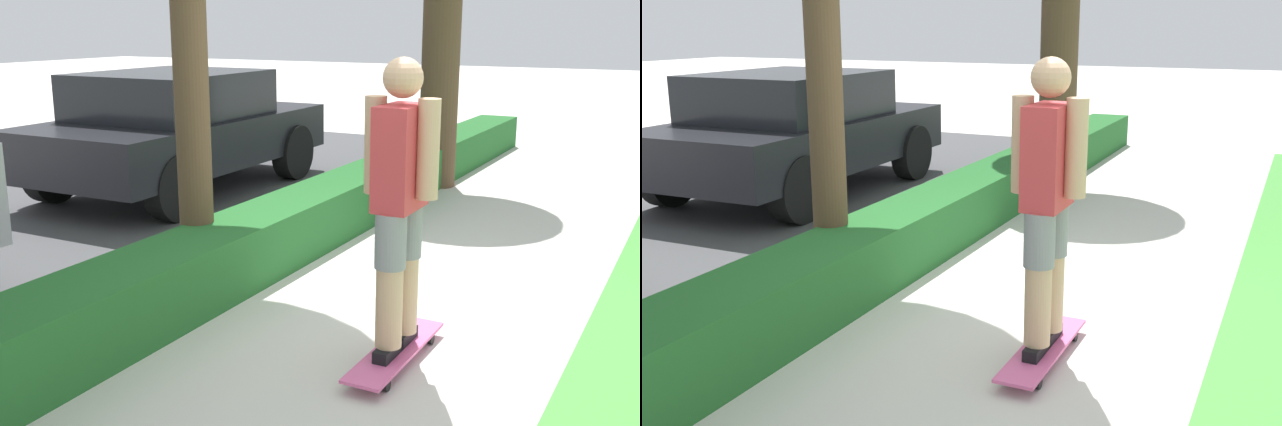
% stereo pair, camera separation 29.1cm
% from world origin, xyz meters
% --- Properties ---
extents(ground_plane, '(60.00, 60.00, 0.00)m').
position_xyz_m(ground_plane, '(0.00, 0.00, 0.00)').
color(ground_plane, beige).
extents(hedge_row, '(15.87, 0.60, 0.49)m').
position_xyz_m(hedge_row, '(0.00, 1.60, 0.24)').
color(hedge_row, '#236028').
rests_on(hedge_row, ground_plane).
extents(skateboard, '(1.05, 0.24, 0.09)m').
position_xyz_m(skateboard, '(-0.50, -0.08, 0.07)').
color(skateboard, '#DB5B93').
rests_on(skateboard, ground_plane).
extents(skater_person, '(0.50, 0.44, 1.73)m').
position_xyz_m(skater_person, '(-0.50, -0.08, 1.01)').
color(skater_person, black).
rests_on(skater_person, skateboard).
extents(parked_car_middle, '(3.96, 1.97, 1.43)m').
position_xyz_m(parked_car_middle, '(2.69, 4.10, 0.76)').
color(parked_car_middle, black).
rests_on(parked_car_middle, ground_plane).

